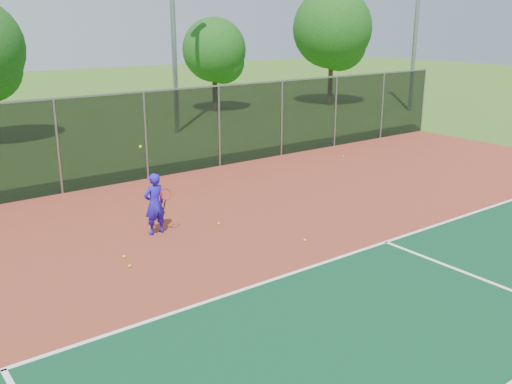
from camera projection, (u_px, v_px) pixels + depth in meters
ground at (438, 315)px, 10.69m from camera, size 120.00×120.00×0.00m
court_apron at (359, 278)px, 12.22m from camera, size 30.00×20.00×0.02m
fence_back at (146, 135)px, 19.44m from camera, size 30.00×0.06×3.03m
tennis_player at (155, 204)px, 14.49m from camera, size 0.61×0.63×2.34m
practice_ball_0 at (130, 266)px, 12.69m from camera, size 0.07×0.07×0.07m
practice_ball_1 at (124, 257)px, 13.19m from camera, size 0.07×0.07×0.07m
practice_ball_2 at (305, 240)px, 14.17m from camera, size 0.07×0.07×0.07m
practice_ball_3 at (343, 156)px, 22.99m from camera, size 0.07×0.07×0.07m
practice_ball_4 at (219, 224)px, 15.33m from camera, size 0.07×0.07×0.07m
tree_back_mid at (216, 53)px, 33.72m from camera, size 3.76×3.76×5.53m
tree_back_right at (334, 32)px, 35.92m from camera, size 4.99×4.99×7.32m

